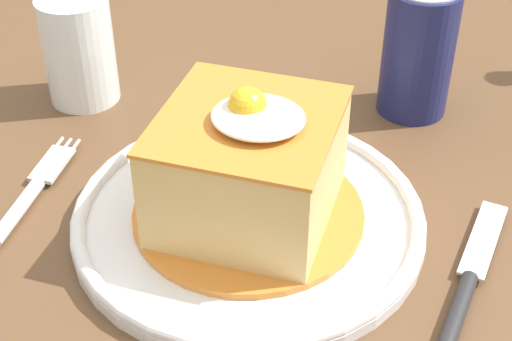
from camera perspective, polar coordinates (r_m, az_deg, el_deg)
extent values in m
cube|color=brown|center=(0.71, -2.42, 0.97)|extent=(1.21, 0.87, 0.04)
cylinder|color=brown|center=(1.39, -17.80, 0.62)|extent=(0.07, 0.07, 0.70)
cylinder|color=white|center=(0.60, -0.57, -3.76)|extent=(0.28, 0.28, 0.01)
torus|color=white|center=(0.60, -0.57, -3.22)|extent=(0.28, 0.28, 0.01)
cylinder|color=orange|center=(0.60, -0.57, -3.18)|extent=(0.18, 0.18, 0.01)
cube|color=#DBB770|center=(0.57, -0.60, 0.22)|extent=(0.12, 0.13, 0.08)
cube|color=orange|center=(0.54, -0.63, 3.81)|extent=(0.13, 0.13, 0.00)
ellipsoid|color=white|center=(0.53, 0.16, 4.03)|extent=(0.07, 0.06, 0.01)
sphere|color=yellow|center=(0.54, -0.63, 4.84)|extent=(0.03, 0.03, 0.03)
cylinder|color=silver|center=(0.64, -17.44, -2.92)|extent=(0.02, 0.08, 0.01)
cube|color=silver|center=(0.68, -15.00, 0.46)|extent=(0.03, 0.05, 0.00)
cylinder|color=silver|center=(0.69, -13.54, 1.57)|extent=(0.01, 0.03, 0.00)
cylinder|color=silver|center=(0.70, -14.14, 1.65)|extent=(0.01, 0.03, 0.00)
cylinder|color=silver|center=(0.70, -14.73, 1.73)|extent=(0.01, 0.03, 0.00)
cylinder|color=#262628|center=(0.55, 14.84, -10.22)|extent=(0.02, 0.08, 0.01)
cube|color=silver|center=(0.61, 16.65, -4.94)|extent=(0.03, 0.09, 0.00)
cylinder|color=#191E51|center=(0.73, 12.03, 8.63)|extent=(0.07, 0.07, 0.12)
cylinder|color=gold|center=(0.76, -12.87, 7.23)|extent=(0.06, 0.06, 0.06)
cylinder|color=silver|center=(0.75, -13.11, 8.79)|extent=(0.07, 0.07, 0.10)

